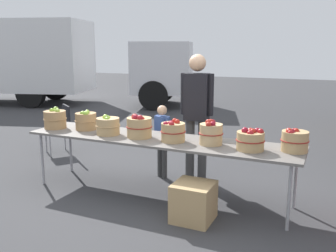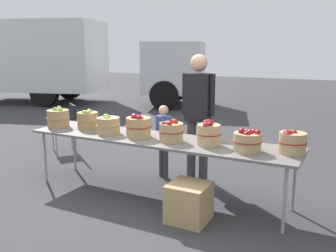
# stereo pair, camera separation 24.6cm
# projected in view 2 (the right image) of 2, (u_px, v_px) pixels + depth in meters

# --- Properties ---
(ground_plane) EXTENTS (40.00, 40.00, 0.00)m
(ground_plane) POSITION_uv_depth(u_px,v_px,m) (157.00, 195.00, 4.77)
(ground_plane) COLOR #38383A
(market_table) EXTENTS (3.50, 0.76, 0.75)m
(market_table) POSITION_uv_depth(u_px,v_px,m) (157.00, 141.00, 4.62)
(market_table) COLOR slate
(market_table) RESTS_ON ground
(apple_basket_green_0) EXTENTS (0.32, 0.32, 0.30)m
(apple_basket_green_0) POSITION_uv_depth(u_px,v_px,m) (58.00, 118.00, 5.25)
(apple_basket_green_0) COLOR #A87F51
(apple_basket_green_0) RESTS_ON market_table
(apple_basket_green_1) EXTENTS (0.31, 0.31, 0.28)m
(apple_basket_green_1) POSITION_uv_depth(u_px,v_px,m) (88.00, 120.00, 5.15)
(apple_basket_green_1) COLOR #A87F51
(apple_basket_green_1) RESTS_ON market_table
(apple_basket_green_2) EXTENTS (0.32, 0.32, 0.26)m
(apple_basket_green_2) POSITION_uv_depth(u_px,v_px,m) (108.00, 125.00, 4.84)
(apple_basket_green_2) COLOR tan
(apple_basket_green_2) RESTS_ON market_table
(apple_basket_red_0) EXTENTS (0.33, 0.33, 0.30)m
(apple_basket_red_0) POSITION_uv_depth(u_px,v_px,m) (138.00, 127.00, 4.65)
(apple_basket_red_0) COLOR tan
(apple_basket_red_0) RESTS_ON market_table
(apple_basket_red_1) EXTENTS (0.31, 0.31, 0.27)m
(apple_basket_red_1) POSITION_uv_depth(u_px,v_px,m) (171.00, 132.00, 4.43)
(apple_basket_red_1) COLOR tan
(apple_basket_red_1) RESTS_ON market_table
(apple_basket_red_2) EXTENTS (0.29, 0.29, 0.30)m
(apple_basket_red_2) POSITION_uv_depth(u_px,v_px,m) (209.00, 134.00, 4.27)
(apple_basket_red_2) COLOR tan
(apple_basket_red_2) RESTS_ON market_table
(apple_basket_red_3) EXTENTS (0.32, 0.32, 0.26)m
(apple_basket_red_3) POSITION_uv_depth(u_px,v_px,m) (247.00, 141.00, 4.01)
(apple_basket_red_3) COLOR tan
(apple_basket_red_3) RESTS_ON market_table
(apple_basket_red_4) EXTENTS (0.30, 0.30, 0.27)m
(apple_basket_red_4) POSITION_uv_depth(u_px,v_px,m) (292.00, 142.00, 3.93)
(apple_basket_red_4) COLOR tan
(apple_basket_red_4) RESTS_ON market_table
(vendor_adult) EXTENTS (0.47, 0.27, 1.78)m
(vendor_adult) POSITION_uv_depth(u_px,v_px,m) (198.00, 108.00, 5.12)
(vendor_adult) COLOR #3F3F3F
(vendor_adult) RESTS_ON ground
(child_customer) EXTENTS (0.26, 0.21, 1.06)m
(child_customer) POSITION_uv_depth(u_px,v_px,m) (164.00, 135.00, 5.29)
(child_customer) COLOR #3F3F3F
(child_customer) RESTS_ON ground
(box_truck) EXTENTS (7.99, 4.36, 2.75)m
(box_truck) POSITION_uv_depth(u_px,v_px,m) (70.00, 59.00, 12.50)
(box_truck) COLOR white
(box_truck) RESTS_ON ground
(folding_chair) EXTENTS (0.56, 0.56, 0.86)m
(folding_chair) POSITION_uv_depth(u_px,v_px,m) (67.00, 124.00, 6.68)
(folding_chair) COLOR black
(folding_chair) RESTS_ON ground
(produce_crate) EXTENTS (0.42, 0.42, 0.42)m
(produce_crate) POSITION_uv_depth(u_px,v_px,m) (189.00, 202.00, 4.01)
(produce_crate) COLOR tan
(produce_crate) RESTS_ON ground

